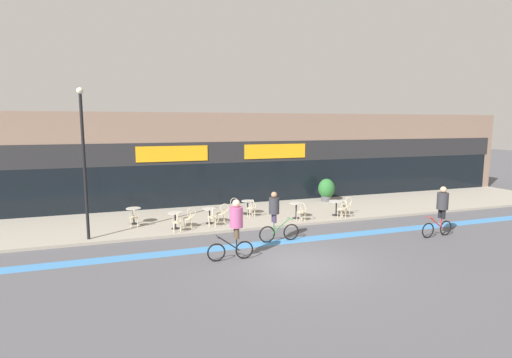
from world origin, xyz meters
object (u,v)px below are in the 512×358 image
cafe_chair_0_near (134,216)px  cyclist_0 (441,207)px  cafe_chair_5_side (347,205)px  cyclist_2 (235,224)px  bistro_table_5 (336,205)px  cafe_chair_1_side (189,216)px  planter_pot (326,190)px  bistro_table_0 (133,213)px  cafe_chair_3_side (236,205)px  cafe_chair_2_near (212,216)px  cafe_chair_3_near (252,207)px  bistro_table_4 (296,207)px  cafe_chair_1_near (177,221)px  cafe_chair_5_near (343,208)px  bistro_table_2 (209,213)px  bistro_table_3 (248,205)px  cafe_chair_4_near (302,211)px  bistro_table_1 (175,217)px  cyclist_1 (275,213)px  cafe_chair_2_side (223,212)px  lamp_post (84,155)px

cafe_chair_0_near → cyclist_0: bearing=-113.5°
cafe_chair_5_side → cyclist_2: bearing=28.0°
bistro_table_5 → cafe_chair_1_side: 7.45m
planter_pot → cyclist_2: size_ratio=0.63×
bistro_table_0 → cafe_chair_3_side: bearing=1.9°
cafe_chair_2_near → cafe_chair_3_near: same height
cafe_chair_0_near → cafe_chair_5_side: (10.42, -0.89, 0.00)m
planter_pot → cyclist_0: (1.09, -7.88, 0.45)m
cafe_chair_0_near → cafe_chair_5_side: bearing=-95.0°
bistro_table_4 → cafe_chair_5_side: 2.82m
cafe_chair_1_near → cafe_chair_5_near: 8.09m
cyclist_0 → cafe_chair_3_side: bearing=-43.5°
cafe_chair_2_near → cyclist_0: cyclist_0 is taller
cafe_chair_5_side → bistro_table_2: bearing=-7.0°
cafe_chair_0_near → cafe_chair_3_near: bearing=-88.5°
cafe_chair_1_side → bistro_table_2: bearing=-161.4°
cafe_chair_5_near → cafe_chair_3_side: bearing=61.3°
planter_pot → cafe_chair_5_side: bearing=-102.0°
bistro_table_3 → cafe_chair_4_near: (1.99, -2.24, 0.01)m
cafe_chair_1_side → cafe_chair_4_near: bearing=169.2°
bistro_table_1 → bistro_table_3: 4.24m
cafe_chair_4_near → cafe_chair_3_near: bearing=44.1°
cafe_chair_5_side → cafe_chair_1_side: bearing=-3.5°
cafe_chair_0_near → planter_pot: (11.16, 2.60, 0.19)m
cafe_chair_0_near → cafe_chair_3_near: 5.62m
cafe_chair_4_near → planter_pot: size_ratio=0.67×
cafe_chair_1_near → cafe_chair_5_side: (8.71, 0.60, 0.00)m
cafe_chair_2_near → cafe_chair_3_side: 2.47m
cafe_chair_1_near → cafe_chair_1_side: size_ratio=1.00×
cafe_chair_3_near → cafe_chair_4_near: 2.56m
bistro_table_0 → bistro_table_5: bearing=-8.8°
cafe_chair_1_near → bistro_table_4: bearing=-79.9°
cafe_chair_3_near → planter_pot: (5.53, 2.43, 0.19)m
cyclist_1 → bistro_table_3: bearing=86.0°
cafe_chair_2_near → cyclist_2: cyclist_2 is taller
cafe_chair_4_near → cafe_chair_5_side: bearing=-85.4°
bistro_table_0 → bistro_table_1: size_ratio=1.02×
bistro_table_3 → cyclist_0: cyclist_0 is taller
cafe_chair_2_side → cafe_chair_4_near: 3.77m
cafe_chair_0_near → cafe_chair_5_near: same height
bistro_table_3 → cyclist_2: size_ratio=0.33×
cafe_chair_3_side → cyclist_1: (0.34, -4.55, 0.54)m
bistro_table_2 → cafe_chair_1_side: (-1.01, -0.43, 0.01)m
cafe_chair_5_side → cyclist_1: cyclist_1 is taller
cafe_chair_2_near → cafe_chair_5_near: 6.47m
bistro_table_2 → cafe_chair_5_side: size_ratio=0.79×
lamp_post → cyclist_0: bearing=-15.7°
bistro_table_4 → cafe_chair_2_near: 4.26m
bistro_table_5 → cyclist_2: (-6.58, -4.39, 0.63)m
cafe_chair_1_near → cafe_chair_3_side: 3.99m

